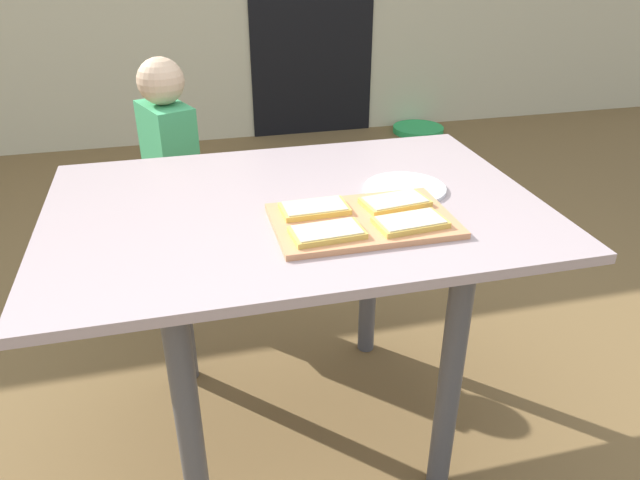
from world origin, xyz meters
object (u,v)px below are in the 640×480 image
Objects in this scene: pizza_slice_near_left at (327,232)px; plate_white_right at (405,188)px; dining_table at (296,245)px; cutting_board at (363,221)px; child_left at (172,174)px; pizza_slice_far_right at (395,202)px; garden_hose_coil at (418,129)px; pizza_slice_near_right at (410,222)px; pizza_slice_far_left at (315,208)px.

pizza_slice_near_left is 0.37m from plate_white_right.
dining_table is 0.27m from pizza_slice_near_left.
child_left is at bearing 114.84° from cutting_board.
cutting_board is at bearing -152.70° from pizza_slice_far_right.
cutting_board reaches higher than garden_hose_coil.
pizza_slice_near_right is 0.78× the size of plate_white_right.
child_left is at bearing 121.03° from pizza_slice_far_right.
pizza_slice_near_left is 0.17× the size of child_left.
child_left is (-0.44, 0.96, -0.21)m from cutting_board.
pizza_slice_far_right is 0.79× the size of plate_white_right.
pizza_slice_near_left is 0.99× the size of pizza_slice_near_right.
cutting_board is at bearing 145.89° from pizza_slice_near_right.
garden_hose_coil is at bearing 64.26° from cutting_board.
pizza_slice_near_left reaches higher than cutting_board.
pizza_slice_near_left is at bearing -147.46° from cutting_board.
pizza_slice_far_right is at bearing -58.97° from child_left.
child_left is 2.63× the size of garden_hose_coil.
garden_hose_coil is (1.30, 2.96, -0.78)m from pizza_slice_near_right.
child_left is (-0.34, 0.89, -0.22)m from pizza_slice_far_left.
pizza_slice_far_left reaches higher than cutting_board.
pizza_slice_near_right is at bearing -62.19° from child_left.
pizza_slice_near_left is 1.02× the size of pizza_slice_far_left.
pizza_slice_near_left reaches higher than dining_table.
dining_table is 7.21× the size of pizza_slice_far_right.
child_left is at bearing 128.00° from plate_white_right.
plate_white_right is at bearing 57.66° from pizza_slice_far_right.
dining_table is 2.93× the size of cutting_board.
plate_white_right is at bearing -52.00° from child_left.
cutting_board is at bearing -65.16° from child_left.
pizza_slice_near_left is at bearing -71.78° from child_left.
cutting_board is 2.46× the size of pizza_slice_far_right.
pizza_slice_near_left is 1.10m from child_left.
child_left is (-0.55, 0.91, -0.22)m from pizza_slice_far_right.
dining_table is 3.28× the size of garden_hose_coil.
pizza_slice_near_right reaches higher than garden_hose_coil.
plate_white_right is (0.17, 0.17, -0.00)m from cutting_board.
pizza_slice_near_left is at bearing -179.28° from pizza_slice_near_right.
cutting_board is 0.24m from plate_white_right.
child_left is at bearing 110.81° from pizza_slice_far_left.
pizza_slice_near_left reaches higher than plate_white_right.
pizza_slice_far_right is at bearing 27.30° from cutting_board.
garden_hose_coil is at bearing 65.52° from pizza_slice_far_right.
dining_table is 0.35m from pizza_slice_near_right.
plate_white_right is (0.28, 0.24, -0.02)m from pizza_slice_near_left.
pizza_slice_far_left is (-0.21, 0.01, 0.00)m from pizza_slice_far_right.
pizza_slice_near_left is at bearing -140.01° from plate_white_right.
plate_white_right is at bearing 20.45° from pizza_slice_far_left.
cutting_board reaches higher than plate_white_right.
child_left reaches higher than dining_table.
dining_table is at bearing -177.71° from plate_white_right.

